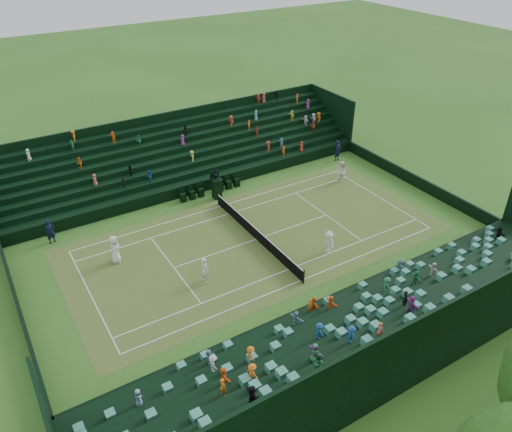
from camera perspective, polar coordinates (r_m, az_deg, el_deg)
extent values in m
plane|color=#31621F|center=(35.98, 0.00, -2.71)|extent=(160.00, 160.00, 0.00)
cube|color=#40802A|center=(35.98, 0.00, -2.70)|extent=(12.97, 26.77, 0.01)
cube|color=black|center=(44.92, 17.60, 3.95)|extent=(17.17, 0.20, 1.00)
cube|color=black|center=(32.18, -25.33, -10.10)|extent=(17.17, 0.20, 1.00)
cube|color=black|center=(30.29, 8.53, -9.68)|extent=(0.20, 31.77, 1.00)
cube|color=black|center=(42.14, -6.04, 3.46)|extent=(0.20, 31.77, 1.00)
cube|color=black|center=(30.01, 9.13, -10.20)|extent=(0.80, 32.00, 1.00)
cube|color=black|center=(29.44, 10.17, -10.74)|extent=(0.80, 32.00, 1.45)
cube|color=black|center=(28.87, 11.25, -11.29)|extent=(0.80, 32.00, 1.90)
cube|color=black|center=(28.32, 12.38, -11.86)|extent=(0.80, 32.00, 2.35)
cube|color=black|center=(27.78, 13.56, -12.45)|extent=(0.80, 32.00, 2.80)
cube|color=black|center=(27.26, 14.78, -13.06)|extent=(0.80, 32.00, 3.25)
cube|color=black|center=(26.75, 16.07, -13.68)|extent=(0.80, 32.00, 3.70)
cube|color=black|center=(26.26, 17.41, -14.33)|extent=(0.80, 32.00, 4.15)
cube|color=black|center=(25.79, 18.36, -14.37)|extent=(0.20, 32.00, 4.90)
cube|color=black|center=(42.54, -6.34, 3.73)|extent=(0.80, 32.00, 1.00)
cube|color=black|center=(43.08, -6.83, 4.42)|extent=(0.80, 32.00, 1.45)
cube|color=black|center=(43.64, -7.30, 5.09)|extent=(0.80, 32.00, 1.90)
cube|color=black|center=(44.20, -7.76, 5.74)|extent=(0.80, 32.00, 2.35)
cube|color=black|center=(44.77, -8.22, 6.37)|extent=(0.80, 32.00, 2.80)
cube|color=black|center=(45.35, -8.66, 6.99)|extent=(0.80, 32.00, 3.25)
cube|color=black|center=(45.93, -9.09, 7.60)|extent=(0.80, 32.00, 3.70)
cube|color=black|center=(46.53, -9.51, 8.19)|extent=(0.80, 32.00, 4.15)
cube|color=black|center=(46.81, -9.80, 8.81)|extent=(0.20, 32.00, 4.90)
cylinder|color=black|center=(39.99, -4.33, 1.94)|extent=(0.10, 0.10, 1.06)
cylinder|color=black|center=(31.85, 5.48, -6.95)|extent=(0.10, 0.10, 1.06)
cube|color=black|center=(35.72, 0.00, -2.10)|extent=(11.57, 0.02, 0.86)
cube|color=white|center=(35.46, 0.00, -1.47)|extent=(11.57, 0.04, 0.07)
cube|color=black|center=(40.85, -4.51, 3.08)|extent=(0.64, 0.64, 1.64)
cube|color=black|center=(40.44, -4.56, 4.16)|extent=(0.82, 0.82, 0.09)
cube|color=black|center=(40.55, -4.78, 4.74)|extent=(0.07, 0.82, 0.64)
imported|color=black|center=(40.23, -4.58, 4.75)|extent=(0.46, 0.51, 0.85)
cube|color=black|center=(40.88, -8.34, 2.11)|extent=(0.45, 0.45, 0.72)
cube|color=black|center=(40.84, -8.52, 2.79)|extent=(0.05, 0.45, 0.45)
cube|color=black|center=(41.15, -7.33, 2.40)|extent=(0.45, 0.45, 0.72)
cube|color=black|center=(41.11, -7.50, 3.08)|extent=(0.05, 0.45, 0.45)
cube|color=black|center=(41.43, -6.33, 2.69)|extent=(0.45, 0.45, 0.72)
cube|color=black|center=(41.39, -6.50, 3.36)|extent=(0.05, 0.45, 0.45)
cube|color=black|center=(42.11, -4.13, 3.32)|extent=(0.45, 0.45, 0.72)
cube|color=black|center=(42.07, -4.30, 3.98)|extent=(0.05, 0.45, 0.45)
cube|color=black|center=(42.43, -3.17, 3.59)|extent=(0.45, 0.45, 0.72)
cube|color=black|center=(42.40, -3.34, 4.25)|extent=(0.05, 0.45, 0.45)
cube|color=black|center=(42.77, -2.23, 3.86)|extent=(0.45, 0.45, 0.72)
cube|color=black|center=(42.73, -2.39, 4.51)|extent=(0.05, 0.45, 0.45)
imported|color=white|center=(34.54, -15.81, -3.70)|extent=(1.16, 0.96, 2.03)
imported|color=white|center=(31.78, -5.86, -6.17)|extent=(0.75, 0.58, 1.84)
imported|color=white|center=(43.79, 9.75, 4.99)|extent=(1.05, 0.88, 1.92)
imported|color=white|center=(34.60, 8.29, -2.96)|extent=(1.11, 0.66, 1.69)
imported|color=black|center=(47.72, 9.33, 7.40)|extent=(0.65, 0.83, 2.00)
imported|color=black|center=(38.05, -22.45, -1.64)|extent=(0.61, 0.78, 1.87)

